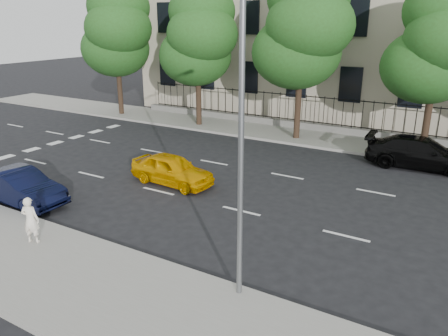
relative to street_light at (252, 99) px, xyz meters
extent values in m
plane|color=black|center=(-2.50, 1.77, -5.15)|extent=(120.00, 120.00, 0.00)
cube|color=gray|center=(-2.50, -2.23, -5.07)|extent=(60.00, 4.00, 0.15)
cube|color=gray|center=(-2.50, 15.77, -5.07)|extent=(60.00, 4.00, 0.15)
cube|color=slate|center=(-2.50, 17.47, -4.80)|extent=(30.00, 0.50, 0.40)
cube|color=black|center=(-2.50, 17.47, -4.50)|extent=(28.80, 0.05, 0.05)
cube|color=black|center=(-2.50, 17.47, -2.90)|extent=(28.80, 0.05, 0.05)
cylinder|color=slate|center=(0.00, -0.53, -1.00)|extent=(0.14, 0.14, 8.00)
cylinder|color=#382619|center=(-18.50, 14.97, -3.42)|extent=(0.36, 0.36, 3.15)
ellipsoid|color=#234C19|center=(-18.90, 15.27, -0.29)|extent=(4.94, 4.94, 4.06)
ellipsoid|color=#234C19|center=(-18.00, 14.77, 1.14)|extent=(4.68, 4.68, 3.85)
ellipsoid|color=#234C19|center=(-18.40, 15.37, 2.57)|extent=(4.42, 4.42, 3.64)
cylinder|color=#382619|center=(-11.50, 14.97, -3.51)|extent=(0.36, 0.36, 2.97)
ellipsoid|color=#234C19|center=(-11.90, 15.27, -0.52)|extent=(4.75, 4.75, 3.90)
ellipsoid|color=#234C19|center=(-11.00, 14.77, 0.85)|extent=(4.50, 4.50, 3.70)
ellipsoid|color=#234C19|center=(-11.40, 15.37, 2.23)|extent=(4.25, 4.25, 3.50)
cylinder|color=#382619|center=(-4.50, 14.97, -3.34)|extent=(0.36, 0.36, 3.32)
ellipsoid|color=#234C19|center=(-4.90, 15.27, -0.05)|extent=(5.13, 5.13, 4.21)
ellipsoid|color=#234C19|center=(-4.00, 14.77, 1.43)|extent=(4.86, 4.86, 4.00)
cylinder|color=#382619|center=(2.50, 14.97, -3.46)|extent=(0.36, 0.36, 3.08)
ellipsoid|color=#234C19|center=(2.10, 15.27, -0.48)|extent=(4.56, 4.56, 3.74)
ellipsoid|color=#234C19|center=(2.60, 15.37, 2.16)|extent=(4.08, 4.08, 3.36)
imported|color=#E19A00|center=(-6.53, 5.30, -4.48)|extent=(3.99, 1.82, 1.33)
imported|color=black|center=(-10.41, 0.57, -4.47)|extent=(4.16, 1.50, 1.36)
imported|color=black|center=(2.64, 13.17, -4.39)|extent=(5.30, 2.33, 1.51)
imported|color=white|center=(-7.00, -1.48, -4.23)|extent=(0.66, 0.55, 1.54)
camera|label=1|loc=(4.60, -9.16, 1.80)|focal=35.00mm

